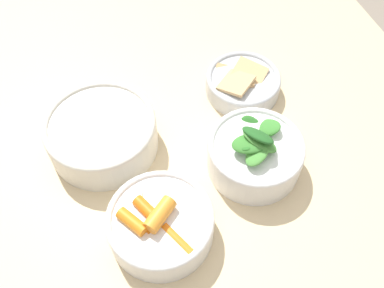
# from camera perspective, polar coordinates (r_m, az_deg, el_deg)

# --- Properties ---
(dining_table) EXTENTS (1.21, 0.91, 0.75)m
(dining_table) POSITION_cam_1_polar(r_m,az_deg,el_deg) (0.80, 2.90, -7.72)
(dining_table) COLOR beige
(dining_table) RESTS_ON ground_plane
(bowl_carrots) EXTENTS (0.16, 0.16, 0.07)m
(bowl_carrots) POSITION_cam_1_polar(r_m,az_deg,el_deg) (0.63, -4.22, -10.58)
(bowl_carrots) COLOR white
(bowl_carrots) RESTS_ON dining_table
(bowl_greens) EXTENTS (0.15, 0.15, 0.10)m
(bowl_greens) POSITION_cam_1_polar(r_m,az_deg,el_deg) (0.69, 8.38, -1.19)
(bowl_greens) COLOR white
(bowl_greens) RESTS_ON dining_table
(bowl_beans_hotdog) EXTENTS (0.18, 0.18, 0.06)m
(bowl_beans_hotdog) POSITION_cam_1_polar(r_m,az_deg,el_deg) (0.73, -11.88, 1.24)
(bowl_beans_hotdog) COLOR silver
(bowl_beans_hotdog) RESTS_ON dining_table
(bowl_cookies) EXTENTS (0.14, 0.14, 0.05)m
(bowl_cookies) POSITION_cam_1_polar(r_m,az_deg,el_deg) (0.80, 6.74, 8.12)
(bowl_cookies) COLOR silver
(bowl_cookies) RESTS_ON dining_table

